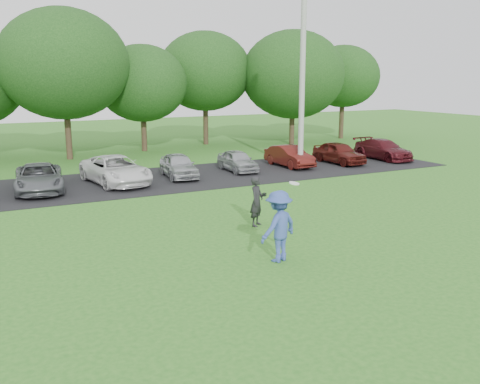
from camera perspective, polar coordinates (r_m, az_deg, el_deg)
name	(u,v)px	position (r m, az deg, el deg)	size (l,w,h in m)	color
ground	(302,267)	(13.94, 6.67, -7.96)	(100.00, 100.00, 0.00)	#296A1E
parking_lot	(147,181)	(25.38, -9.87, 1.21)	(32.00, 6.50, 0.03)	black
utility_pole	(302,78)	(27.90, 6.66, 11.95)	(0.28, 0.28, 9.38)	#A9AAA5
frisbee_player	(279,226)	(14.05, 4.15, -3.65)	(1.39, 1.07, 2.16)	#384F9E
camera_bystander	(257,201)	(17.37, 1.80, -0.99)	(0.71, 0.68, 1.64)	black
parked_cars	(140,168)	(25.18, -10.64, 2.49)	(30.49, 4.74, 1.25)	black
tree_row	(120,74)	(34.73, -12.71, 12.14)	(42.39, 9.85, 8.64)	#38281C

